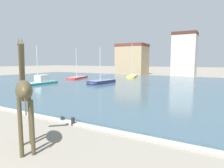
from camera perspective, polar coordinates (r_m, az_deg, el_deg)
The scene contains 10 objects.
harbor_water at distance 31.17m, azimuth 15.11°, elevation -0.63°, with size 88.01×41.29×0.28m, color #3D5666.
quay_edge_coping at distance 12.52m, azimuth -10.37°, elevation -11.76°, with size 88.01×0.50×0.12m, color #ADA89E.
giraffe_statue at distance 9.37m, azimuth -24.90°, elevation -2.23°, with size 2.69×2.01×5.19m.
sailboat_teal at distance 33.68m, azimuth -21.11°, elevation 0.41°, with size 2.32×6.50×6.52m.
sailboat_yellow at distance 46.04m, azimuth 5.92°, elevation 2.17°, with size 3.48×7.29×8.24m.
sailboat_navy at distance 32.55m, azimuth -3.70°, elevation 0.42°, with size 2.88×6.09×6.40m.
sailboat_red at distance 42.54m, azimuth -10.63°, elevation 1.69°, with size 3.76×7.87×6.88m.
mooring_bollard at distance 12.49m, azimuth -11.63°, elevation -10.92°, with size 0.24×0.24×0.50m, color #232326.
townhouse_end_terrace at distance 58.44m, azimuth 6.06°, elevation 7.32°, with size 8.62×6.90×9.25m.
townhouse_narrow_midrow at distance 55.68m, azimuth 20.86°, elevation 8.25°, with size 6.14×5.62×11.77m.
Camera 1 is at (7.69, -0.93, 4.01)m, focal length 30.50 mm.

